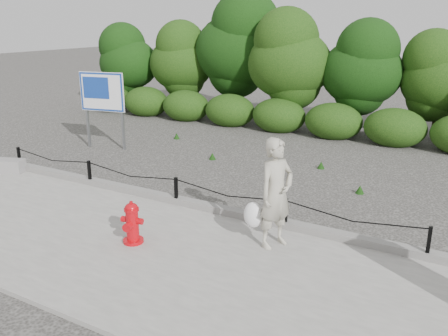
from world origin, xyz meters
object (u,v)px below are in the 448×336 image
(concrete_block, at_px, (4,165))
(advertising_sign, at_px, (102,95))
(fire_hydrant, at_px, (132,223))
(pedestrian, at_px, (275,195))

(concrete_block, relative_size, advertising_sign, 0.45)
(fire_hydrant, height_order, concrete_block, fire_hydrant)
(fire_hydrant, relative_size, advertising_sign, 0.33)
(advertising_sign, bearing_deg, fire_hydrant, -54.67)
(fire_hydrant, relative_size, pedestrian, 0.40)
(fire_hydrant, bearing_deg, concrete_block, 153.53)
(pedestrian, distance_m, advertising_sign, 8.18)
(pedestrian, height_order, concrete_block, pedestrian)
(pedestrian, height_order, advertising_sign, advertising_sign)
(fire_hydrant, xyz_separation_m, pedestrian, (2.20, 1.14, 0.57))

